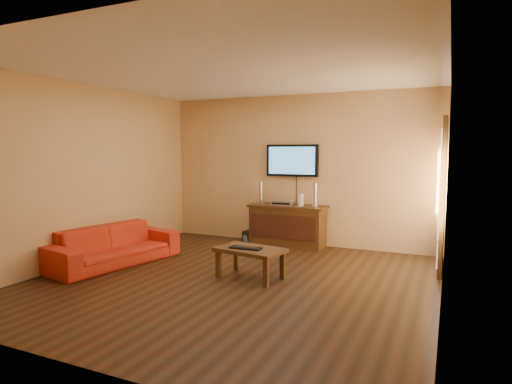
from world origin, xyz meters
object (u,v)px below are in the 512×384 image
Objects in this scene: av_receiver at (283,203)px; subwoofer at (251,237)px; media_console at (287,225)px; keyboard at (246,248)px; sofa at (114,239)px; speaker_left at (261,194)px; speaker_right at (315,196)px; bottle at (245,241)px; television at (292,160)px; coffee_table at (250,253)px; game_console at (301,200)px.

subwoofer is at bearing -178.73° from av_receiver.
media_console is 2.10m from keyboard.
subwoofer is (1.25, 2.13, -0.27)m from sofa.
speaker_left is 1.03m from speaker_right.
speaker_left is 1.84× the size of bottle.
speaker_left is at bearing 72.87° from bottle.
media_console is 1.42× the size of television.
media_console is 0.70× the size of sofa.
media_console reaches higher than subwoofer.
bottle is (-0.58, -0.34, -0.68)m from av_receiver.
keyboard is at bearing -71.20° from speaker_left.
keyboard is at bearing -87.86° from av_receiver.
keyboard is (0.19, -2.09, 0.05)m from media_console.
bottle is (1.27, 1.86, -0.28)m from sofa.
game_console reaches higher than coffee_table.
bottle is at bearing -137.50° from television.
television is at bearing 156.46° from speaker_right.
television is 0.83m from speaker_left.
coffee_table is 4.43× the size of bottle.
av_receiver is 0.89m from subwoofer.
bottle is (-1.16, -0.38, -0.82)m from speaker_right.
speaker_left is (-0.76, 2.05, 0.57)m from coffee_table.
media_console is 0.75m from speaker_right.
media_console is 0.73m from subwoofer.
bottle is (-0.66, -0.60, -1.42)m from television.
av_receiver is (-0.30, 1.99, 0.43)m from coffee_table.
av_receiver is (-0.58, -0.04, -0.14)m from speaker_right.
sofa is 2.27m from bottle.
speaker_right is at bearing 0.31° from media_console.
keyboard is at bearing -85.38° from television.
sofa is 2.90m from av_receiver.
game_console is 0.51× the size of keyboard.
bottle is (-0.88, 1.65, -0.25)m from coffee_table.
av_receiver is 1.60× the size of subwoofer.
keyboard reaches higher than subwoofer.
media_console is at bearing -179.69° from speaker_right.
television reaches higher than coffee_table.
media_console is 0.81m from bottle.
keyboard is (0.27, -2.05, -0.36)m from av_receiver.
television is 4.51× the size of bottle.
keyboard is at bearing -59.02° from subwoofer.
coffee_table is 2.37× the size of speaker_right.
television is at bearing 90.00° from media_console.
television reaches higher than bottle.
speaker_left reaches higher than coffee_table.
keyboard is (-0.08, -2.06, -0.43)m from game_console.
speaker_right reaches higher than bottle.
sofa is 5.23× the size of av_receiver.
game_console reaches higher than keyboard.
media_console is at bearing -90.00° from television.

